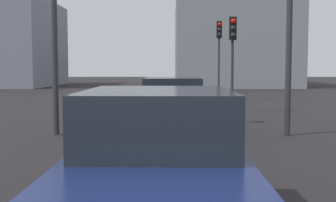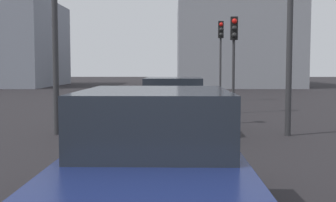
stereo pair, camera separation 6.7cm
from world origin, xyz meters
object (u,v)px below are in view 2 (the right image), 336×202
car_black_lead (174,107)px  traffic_light_near_right (234,44)px  car_navy_second (156,159)px  traffic_light_near_left (221,44)px

car_black_lead → traffic_light_near_right: traffic_light_near_right is taller
car_black_lead → car_navy_second: size_ratio=0.93×
car_navy_second → traffic_light_near_left: (18.88, -2.70, 2.31)m
car_black_lead → traffic_light_near_right: size_ratio=1.18×
car_navy_second → traffic_light_near_left: 19.21m
traffic_light_near_left → traffic_light_near_right: size_ratio=1.13×
car_black_lead → traffic_light_near_left: bearing=-10.6°
traffic_light_near_right → car_black_lead: bearing=-22.2°
car_black_lead → car_navy_second: bearing=179.7°
car_black_lead → car_navy_second: (-7.05, 0.20, 0.02)m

